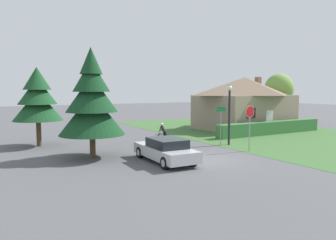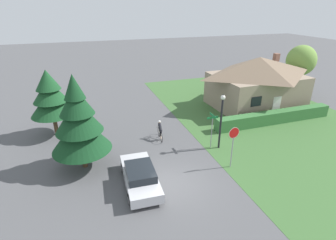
% 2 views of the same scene
% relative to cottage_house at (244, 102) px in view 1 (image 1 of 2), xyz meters
% --- Properties ---
extents(ground_plane, '(140.00, 140.00, 0.00)m').
position_rel_cottage_house_xyz_m(ground_plane, '(-12.42, -9.76, -2.65)').
color(ground_plane, '#515154').
extents(grass_verge_right, '(16.00, 36.00, 0.01)m').
position_rel_cottage_house_xyz_m(grass_verge_right, '(-0.93, -5.76, -2.64)').
color(grass_verge_right, '#3D6633').
rests_on(grass_verge_right, ground).
extents(cottage_house, '(9.67, 7.14, 5.20)m').
position_rel_cottage_house_xyz_m(cottage_house, '(0.00, 0.00, 0.00)').
color(cottage_house, gray).
rests_on(cottage_house, ground).
extents(hedge_row, '(11.63, 0.90, 1.11)m').
position_rel_cottage_house_xyz_m(hedge_row, '(-0.97, -4.35, -2.10)').
color(hedge_row, '#387038').
rests_on(hedge_row, ground).
extents(sedan_left_lane, '(2.02, 4.61, 1.30)m').
position_rel_cottage_house_xyz_m(sedan_left_lane, '(-14.47, -9.22, -2.01)').
color(sedan_left_lane, '#BCBCC1').
rests_on(sedan_left_lane, ground).
extents(cyclist, '(0.44, 1.78, 1.50)m').
position_rel_cottage_house_xyz_m(cyclist, '(-11.63, -3.99, -1.94)').
color(cyclist, black).
rests_on(cyclist, ground).
extents(stop_sign, '(0.75, 0.07, 2.88)m').
position_rel_cottage_house_xyz_m(stop_sign, '(-8.38, -9.25, -0.60)').
color(stop_sign, gray).
rests_on(stop_sign, ground).
extents(street_lamp, '(0.34, 0.34, 4.22)m').
position_rel_cottage_house_xyz_m(street_lamp, '(-7.89, -6.76, -0.02)').
color(street_lamp, black).
rests_on(street_lamp, ground).
extents(street_name_sign, '(0.90, 0.90, 2.68)m').
position_rel_cottage_house_xyz_m(street_name_sign, '(-8.44, -6.52, -0.79)').
color(street_name_sign, gray).
rests_on(street_name_sign, ground).
extents(conifer_tall_near, '(3.74, 3.74, 6.26)m').
position_rel_cottage_house_xyz_m(conifer_tall_near, '(-17.50, -6.12, 0.59)').
color(conifer_tall_near, '#4C3823').
rests_on(conifer_tall_near, ground).
extents(conifer_tall_far, '(3.31, 3.31, 5.42)m').
position_rel_cottage_house_xyz_m(conifer_tall_far, '(-19.49, -0.50, 0.68)').
color(conifer_tall_far, '#4C3823').
rests_on(conifer_tall_far, ground).
extents(deciduous_tree_right, '(3.26, 3.26, 5.72)m').
position_rel_cottage_house_xyz_m(deciduous_tree_right, '(7.03, 1.79, 1.35)').
color(deciduous_tree_right, '#4C3823').
rests_on(deciduous_tree_right, ground).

